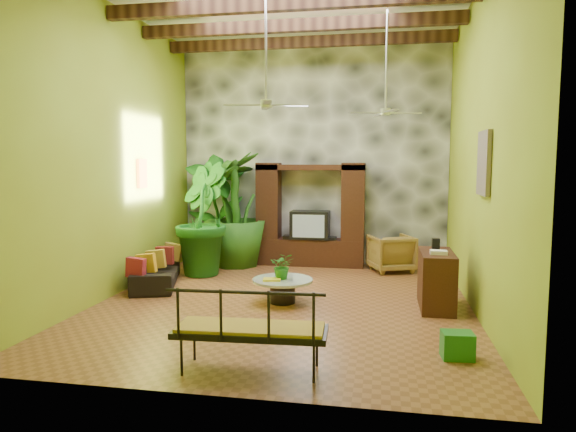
% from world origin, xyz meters
% --- Properties ---
extents(ground, '(7.00, 7.00, 0.00)m').
position_xyz_m(ground, '(0.00, 0.00, 0.00)').
color(ground, brown).
rests_on(ground, ground).
extents(back_wall, '(6.00, 0.02, 5.00)m').
position_xyz_m(back_wall, '(0.00, 3.50, 2.50)').
color(back_wall, olive).
rests_on(back_wall, ground).
extents(left_wall, '(0.02, 7.00, 5.00)m').
position_xyz_m(left_wall, '(-3.00, 0.00, 2.50)').
color(left_wall, olive).
rests_on(left_wall, ground).
extents(right_wall, '(0.02, 7.00, 5.00)m').
position_xyz_m(right_wall, '(3.00, 0.00, 2.50)').
color(right_wall, olive).
rests_on(right_wall, ground).
extents(stone_accent_wall, '(5.98, 0.10, 4.98)m').
position_xyz_m(stone_accent_wall, '(0.00, 3.44, 2.50)').
color(stone_accent_wall, '#313337').
rests_on(stone_accent_wall, ground).
extents(ceiling_beams, '(5.95, 5.36, 0.22)m').
position_xyz_m(ceiling_beams, '(0.00, 0.00, 4.78)').
color(ceiling_beams, '#3F2414').
rests_on(ceiling_beams, ceiling).
extents(entertainment_center, '(2.40, 0.55, 2.30)m').
position_xyz_m(entertainment_center, '(0.00, 3.14, 0.97)').
color(entertainment_center, black).
rests_on(entertainment_center, ground).
extents(ceiling_fan_front, '(1.28, 1.28, 1.86)m').
position_xyz_m(ceiling_fan_front, '(-0.20, -0.40, 3.40)').
color(ceiling_fan_front, silver).
rests_on(ceiling_fan_front, ceiling).
extents(ceiling_fan_back, '(1.28, 1.28, 1.86)m').
position_xyz_m(ceiling_fan_back, '(1.60, 1.20, 3.40)').
color(ceiling_fan_back, silver).
rests_on(ceiling_fan_back, ceiling).
extents(wall_art_mask, '(0.06, 0.32, 0.55)m').
position_xyz_m(wall_art_mask, '(-2.96, 1.00, 2.10)').
color(wall_art_mask, gold).
rests_on(wall_art_mask, left_wall).
extents(wall_art_painting, '(0.06, 0.70, 0.90)m').
position_xyz_m(wall_art_painting, '(2.96, -0.60, 2.30)').
color(wall_art_painting, '#255989').
rests_on(wall_art_painting, right_wall).
extents(sofa, '(1.27, 2.01, 0.55)m').
position_xyz_m(sofa, '(-2.59, 0.72, 0.27)').
color(sofa, black).
rests_on(sofa, ground).
extents(wicker_armchair, '(1.09, 1.10, 0.78)m').
position_xyz_m(wicker_armchair, '(1.78, 2.80, 0.39)').
color(wicker_armchair, olive).
rests_on(wicker_armchair, ground).
extents(tall_plant_a, '(1.55, 1.28, 2.54)m').
position_xyz_m(tall_plant_a, '(-2.17, 3.02, 1.27)').
color(tall_plant_a, '#1A5C18').
rests_on(tall_plant_a, ground).
extents(tall_plant_b, '(1.51, 1.62, 2.34)m').
position_xyz_m(tall_plant_b, '(-2.11, 1.83, 1.17)').
color(tall_plant_b, '#165618').
rests_on(tall_plant_b, ground).
extents(tall_plant_c, '(1.54, 1.54, 2.53)m').
position_xyz_m(tall_plant_c, '(-1.64, 2.80, 1.27)').
color(tall_plant_c, '#265C18').
rests_on(tall_plant_c, ground).
extents(coffee_table, '(0.99, 0.99, 0.40)m').
position_xyz_m(coffee_table, '(-0.02, -0.04, 0.26)').
color(coffee_table, black).
rests_on(coffee_table, ground).
extents(centerpiece_plant, '(0.44, 0.39, 0.43)m').
position_xyz_m(centerpiece_plant, '(-0.02, -0.02, 0.62)').
color(centerpiece_plant, '#21681B').
rests_on(centerpiece_plant, coffee_table).
extents(yellow_tray, '(0.31, 0.24, 0.03)m').
position_xyz_m(yellow_tray, '(-0.17, -0.18, 0.42)').
color(yellow_tray, yellow).
rests_on(yellow_tray, coffee_table).
extents(iron_bench, '(1.72, 0.69, 0.57)m').
position_xyz_m(iron_bench, '(0.16, -2.91, 0.53)').
color(iron_bench, black).
rests_on(iron_bench, ground).
extents(side_console, '(0.51, 1.13, 0.90)m').
position_xyz_m(side_console, '(2.44, 0.10, 0.45)').
color(side_console, '#361B11').
rests_on(side_console, ground).
extents(green_bin, '(0.39, 0.30, 0.32)m').
position_xyz_m(green_bin, '(2.48, -2.04, 0.16)').
color(green_bin, '#1B652B').
rests_on(green_bin, ground).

